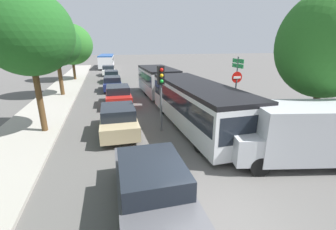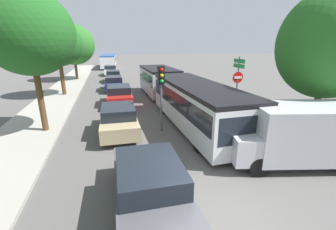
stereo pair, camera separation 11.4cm
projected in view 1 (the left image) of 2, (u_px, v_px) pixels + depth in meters
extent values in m
plane|color=#565451|center=(220.00, 223.00, 5.81)|extent=(200.00, 200.00, 0.00)
cube|color=#9E998E|center=(65.00, 87.00, 23.77)|extent=(3.20, 52.97, 0.14)
cube|color=silver|center=(196.00, 105.00, 12.29)|extent=(2.54, 9.20, 1.98)
cube|color=black|center=(196.00, 98.00, 12.18)|extent=(2.56, 8.83, 0.87)
cube|color=black|center=(196.00, 85.00, 11.96)|extent=(2.54, 9.20, 0.19)
cube|color=silver|center=(158.00, 81.00, 20.24)|extent=(2.52, 6.30, 1.98)
cube|color=black|center=(158.00, 77.00, 20.14)|extent=(2.54, 6.05, 0.87)
cube|color=black|center=(158.00, 69.00, 19.92)|extent=(2.52, 6.30, 0.19)
cylinder|color=black|center=(169.00, 88.00, 16.93)|extent=(1.83, 0.98, 1.82)
cube|color=black|center=(246.00, 130.00, 8.05)|extent=(2.17, 0.12, 1.06)
cylinder|color=black|center=(242.00, 136.00, 10.11)|extent=(0.30, 0.97, 0.97)
cylinder|color=black|center=(200.00, 141.00, 9.55)|extent=(0.30, 0.97, 0.97)
cylinder|color=black|center=(192.00, 104.00, 15.48)|extent=(0.30, 0.97, 0.97)
cylinder|color=black|center=(163.00, 106.00, 14.93)|extent=(0.30, 0.97, 0.97)
cylinder|color=black|center=(169.00, 89.00, 20.75)|extent=(0.30, 0.97, 0.97)
cylinder|color=black|center=(147.00, 90.00, 20.20)|extent=(0.30, 0.97, 0.97)
cube|color=silver|center=(107.00, 61.00, 44.38)|extent=(3.30, 11.56, 1.98)
cube|color=black|center=(107.00, 59.00, 44.27)|extent=(3.28, 10.99, 0.83)
cube|color=#234C93|center=(106.00, 55.00, 44.05)|extent=(3.30, 11.56, 0.20)
cylinder|color=black|center=(103.00, 64.00, 47.92)|extent=(0.36, 1.01, 0.99)
cylinder|color=black|center=(113.00, 63.00, 48.34)|extent=(0.36, 1.01, 0.99)
cylinder|color=black|center=(100.00, 67.00, 41.21)|extent=(0.36, 1.01, 0.99)
cylinder|color=black|center=(112.00, 66.00, 41.63)|extent=(0.36, 1.01, 0.99)
cube|color=#47474C|center=(151.00, 189.00, 6.18)|extent=(1.93, 4.33, 0.69)
cube|color=black|center=(151.00, 171.00, 5.91)|extent=(1.73, 2.29, 0.53)
cylinder|color=black|center=(121.00, 175.00, 7.36)|extent=(0.24, 0.66, 0.65)
cylinder|color=black|center=(166.00, 169.00, 7.72)|extent=(0.24, 0.66, 0.65)
cylinder|color=black|center=(195.00, 230.00, 5.18)|extent=(0.24, 0.66, 0.65)
cube|color=tan|center=(119.00, 122.00, 11.60)|extent=(1.88, 4.21, 0.67)
cube|color=black|center=(118.00, 111.00, 11.32)|extent=(1.68, 2.23, 0.52)
cylinder|color=black|center=(105.00, 120.00, 12.74)|extent=(0.23, 0.64, 0.64)
cylinder|color=black|center=(131.00, 118.00, 13.09)|extent=(0.23, 0.64, 0.64)
cylinder|color=black|center=(104.00, 138.00, 10.27)|extent=(0.23, 0.64, 0.64)
cylinder|color=black|center=(136.00, 135.00, 10.62)|extent=(0.23, 0.64, 0.64)
cube|color=#B21E19|center=(118.00, 97.00, 17.09)|extent=(1.89, 4.25, 0.68)
cube|color=black|center=(118.00, 89.00, 16.82)|extent=(1.70, 2.25, 0.52)
cylinder|color=black|center=(108.00, 97.00, 18.24)|extent=(0.24, 0.65, 0.64)
cylinder|color=black|center=(127.00, 96.00, 18.60)|extent=(0.24, 0.65, 0.64)
cylinder|color=black|center=(108.00, 105.00, 15.76)|extent=(0.24, 0.65, 0.64)
cylinder|color=black|center=(130.00, 104.00, 16.11)|extent=(0.24, 0.65, 0.64)
cube|color=navy|center=(113.00, 85.00, 22.38)|extent=(1.81, 4.07, 0.65)
cube|color=black|center=(112.00, 79.00, 22.12)|extent=(1.62, 2.15, 0.50)
cylinder|color=black|center=(105.00, 85.00, 23.48)|extent=(0.23, 0.62, 0.61)
cylinder|color=black|center=(119.00, 85.00, 23.82)|extent=(0.23, 0.62, 0.61)
cylinder|color=black|center=(105.00, 90.00, 21.10)|extent=(0.23, 0.62, 0.61)
cylinder|color=black|center=(121.00, 89.00, 21.44)|extent=(0.23, 0.62, 0.61)
cube|color=#236638|center=(112.00, 77.00, 27.54)|extent=(1.77, 3.98, 0.64)
cube|color=black|center=(111.00, 73.00, 27.29)|extent=(1.59, 2.10, 0.49)
cylinder|color=black|center=(106.00, 78.00, 28.62)|extent=(0.22, 0.60, 0.60)
cylinder|color=black|center=(117.00, 78.00, 28.95)|extent=(0.22, 0.60, 0.60)
cylinder|color=black|center=(106.00, 81.00, 26.29)|extent=(0.22, 0.60, 0.60)
cylinder|color=black|center=(118.00, 81.00, 26.62)|extent=(0.22, 0.60, 0.60)
cube|color=white|center=(109.00, 71.00, 33.48)|extent=(1.85, 4.16, 0.67)
cube|color=black|center=(108.00, 67.00, 33.21)|extent=(1.66, 2.20, 0.51)
cylinder|color=black|center=(104.00, 72.00, 34.61)|extent=(0.23, 0.63, 0.63)
cylinder|color=black|center=(113.00, 72.00, 34.95)|extent=(0.23, 0.63, 0.63)
cylinder|color=black|center=(103.00, 74.00, 32.17)|extent=(0.23, 0.63, 0.63)
cylinder|color=black|center=(114.00, 74.00, 32.52)|extent=(0.23, 0.63, 0.63)
cube|color=#B7BABF|center=(308.00, 131.00, 8.43)|extent=(4.45, 2.90, 2.00)
cube|color=#B7BABF|center=(241.00, 144.00, 8.47)|extent=(1.32, 2.06, 1.00)
cylinder|color=black|center=(260.00, 166.00, 7.83)|extent=(0.76, 0.40, 0.72)
cylinder|color=black|center=(242.00, 145.00, 9.43)|extent=(0.76, 0.40, 0.72)
cylinder|color=black|center=(319.00, 144.00, 9.56)|extent=(0.76, 0.40, 0.72)
cylinder|color=#56595E|center=(161.00, 100.00, 11.55)|extent=(0.12, 0.12, 3.40)
cube|color=black|center=(161.00, 75.00, 11.17)|extent=(0.34, 0.26, 0.90)
sphere|color=red|center=(162.00, 70.00, 10.95)|extent=(0.18, 0.18, 0.18)
sphere|color=#EAAD14|center=(162.00, 76.00, 11.04)|extent=(0.18, 0.18, 0.18)
sphere|color=green|center=(162.00, 81.00, 11.12)|extent=(0.18, 0.18, 0.18)
cylinder|color=#56595E|center=(235.00, 97.00, 14.25)|extent=(0.08, 0.08, 2.40)
cylinder|color=red|center=(237.00, 77.00, 13.87)|extent=(0.70, 0.03, 0.70)
cube|color=white|center=(237.00, 77.00, 13.85)|extent=(0.50, 0.04, 0.14)
cylinder|color=#56595E|center=(236.00, 82.00, 16.33)|extent=(0.10, 0.10, 3.60)
cube|color=#197A38|center=(238.00, 61.00, 15.88)|extent=(0.09, 1.40, 0.28)
cube|color=#197A38|center=(238.00, 66.00, 15.98)|extent=(0.09, 1.40, 0.28)
cylinder|color=#51381E|center=(40.00, 101.00, 11.22)|extent=(0.29, 0.29, 3.45)
ellipsoid|color=#1E561E|center=(28.00, 33.00, 10.26)|extent=(4.08, 4.08, 3.89)
cylinder|color=#51381E|center=(61.00, 79.00, 19.61)|extent=(0.34, 0.34, 3.07)
ellipsoid|color=#1E561E|center=(56.00, 44.00, 18.73)|extent=(4.06, 4.06, 3.67)
cylinder|color=#51381E|center=(74.00, 70.00, 28.50)|extent=(0.31, 0.31, 2.56)
ellipsoid|color=#286623|center=(71.00, 45.00, 27.56)|extent=(5.17, 5.17, 4.90)
cylinder|color=#51381E|center=(314.00, 112.00, 10.86)|extent=(0.28, 0.28, 2.62)
ellipsoid|color=#286623|center=(328.00, 45.00, 9.93)|extent=(4.34, 4.34, 4.75)
ellipsoid|color=#33752D|center=(323.00, 60.00, 10.72)|extent=(2.60, 2.60, 2.61)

